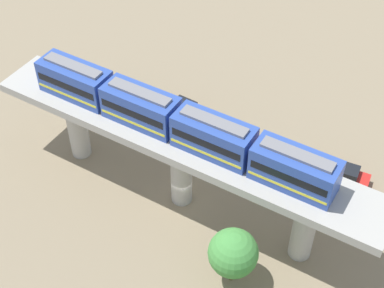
{
  "coord_description": "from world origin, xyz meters",
  "views": [
    {
      "loc": [
        -29.44,
        -18.7,
        41.03
      ],
      "look_at": [
        2.5,
        0.4,
        4.71
      ],
      "focal_mm": 54.56,
      "sensor_mm": 36.0,
      "label": 1
    }
  ],
  "objects_px": {
    "train": "(176,121)",
    "parked_car_red": "(346,176)",
    "parked_car_orange": "(185,110)",
    "parked_car_blue": "(133,96)",
    "tree_mid_lot": "(233,253)"
  },
  "relations": [
    {
      "from": "train",
      "to": "tree_mid_lot",
      "type": "bearing_deg",
      "value": -122.05
    },
    {
      "from": "parked_car_blue",
      "to": "parked_car_red",
      "type": "bearing_deg",
      "value": -102.84
    },
    {
      "from": "train",
      "to": "parked_car_blue",
      "type": "height_order",
      "value": "train"
    },
    {
      "from": "parked_car_blue",
      "to": "train",
      "type": "bearing_deg",
      "value": -142.82
    },
    {
      "from": "train",
      "to": "parked_car_blue",
      "type": "xyz_separation_m",
      "value": [
        9.12,
        11.46,
        -8.65
      ]
    },
    {
      "from": "train",
      "to": "parked_car_red",
      "type": "height_order",
      "value": "train"
    },
    {
      "from": "parked_car_orange",
      "to": "parked_car_red",
      "type": "bearing_deg",
      "value": -88.26
    },
    {
      "from": "parked_car_red",
      "to": "parked_car_blue",
      "type": "height_order",
      "value": "same"
    },
    {
      "from": "parked_car_blue",
      "to": "parked_car_orange",
      "type": "relative_size",
      "value": 1.06
    },
    {
      "from": "parked_car_red",
      "to": "parked_car_blue",
      "type": "bearing_deg",
      "value": 84.8
    },
    {
      "from": "tree_mid_lot",
      "to": "train",
      "type": "bearing_deg",
      "value": 57.95
    },
    {
      "from": "train",
      "to": "parked_car_red",
      "type": "bearing_deg",
      "value": -52.18
    },
    {
      "from": "train",
      "to": "parked_car_orange",
      "type": "height_order",
      "value": "train"
    },
    {
      "from": "parked_car_red",
      "to": "train",
      "type": "bearing_deg",
      "value": 121.17
    },
    {
      "from": "train",
      "to": "parked_car_red",
      "type": "relative_size",
      "value": 6.27
    }
  ]
}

